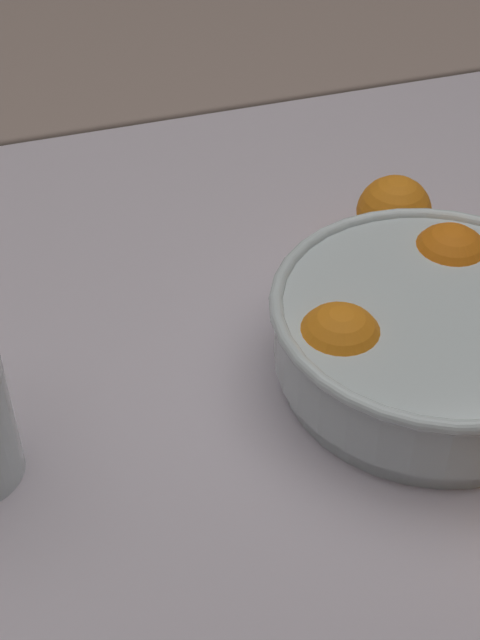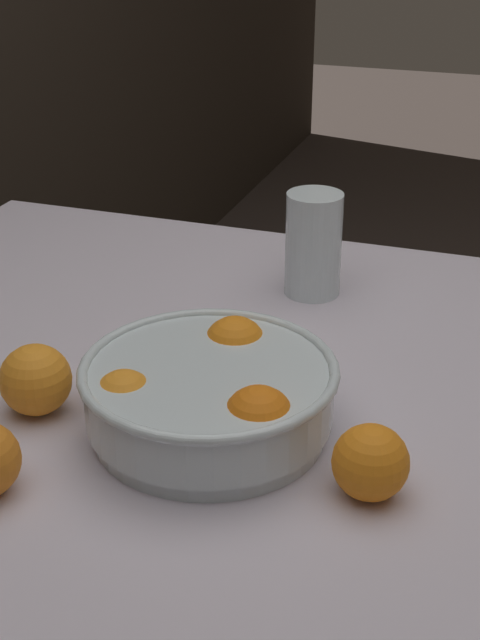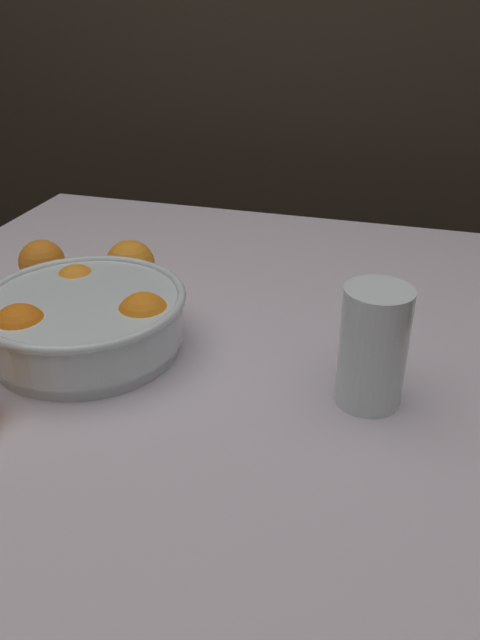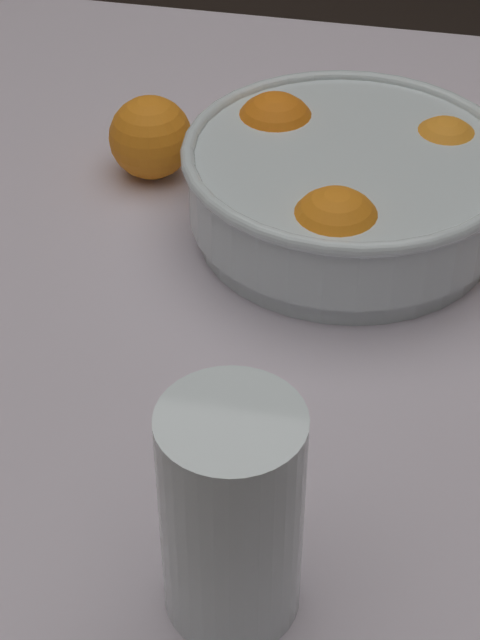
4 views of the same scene
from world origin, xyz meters
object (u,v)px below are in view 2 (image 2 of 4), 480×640
at_px(fruit_bowl, 210,394).
at_px(juice_glass, 313,248).
at_px(orange_loose_near_bowl, 370,462).
at_px(orange_loose_aside, 36,380).

height_order(fruit_bowl, juice_glass, juice_glass).
bearing_deg(juice_glass, orange_loose_near_bowl, -158.41).
distance_m(juice_glass, orange_loose_near_bowl, 0.48).
distance_m(orange_loose_near_bowl, orange_loose_aside, 0.39).
bearing_deg(orange_loose_aside, juice_glass, -27.13).
bearing_deg(juice_glass, orange_loose_aside, 152.87).
distance_m(fruit_bowl, orange_loose_aside, 0.21).
relative_size(juice_glass, orange_loose_near_bowl, 1.97).
bearing_deg(orange_loose_aside, fruit_bowl, -82.76).
relative_size(fruit_bowl, juice_glass, 1.85).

